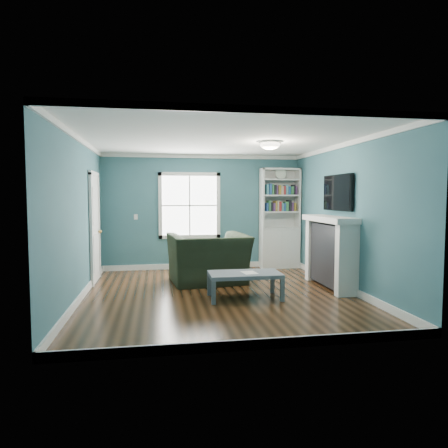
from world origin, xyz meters
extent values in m
plane|color=black|center=(0.00, 0.00, 0.00)|extent=(5.00, 5.00, 0.00)
plane|color=#335D69|center=(0.00, 2.50, 1.30)|extent=(4.50, 0.00, 4.50)
plane|color=#335D69|center=(0.00, -2.50, 1.30)|extent=(4.50, 0.00, 4.50)
plane|color=#335D69|center=(-2.25, 0.00, 1.30)|extent=(0.00, 5.00, 5.00)
plane|color=#335D69|center=(2.25, 0.00, 1.30)|extent=(0.00, 5.00, 5.00)
plane|color=white|center=(0.00, 0.00, 2.60)|extent=(5.00, 5.00, 0.00)
cube|color=white|center=(0.00, 2.48, 0.06)|extent=(4.50, 0.03, 0.12)
cube|color=white|center=(0.00, -2.48, 0.06)|extent=(4.50, 0.03, 0.12)
cube|color=white|center=(-2.23, 0.00, 0.06)|extent=(0.03, 5.00, 0.12)
cube|color=white|center=(2.23, 0.00, 0.06)|extent=(0.03, 5.00, 0.12)
cube|color=white|center=(0.00, 2.48, 2.56)|extent=(4.50, 0.04, 0.08)
cube|color=white|center=(0.00, -2.48, 2.56)|extent=(4.50, 0.04, 0.08)
cube|color=white|center=(-2.23, 0.00, 2.56)|extent=(0.04, 5.00, 0.08)
cube|color=white|center=(2.23, 0.00, 2.56)|extent=(0.04, 5.00, 0.08)
cube|color=white|center=(-0.30, 2.50, 1.45)|extent=(1.24, 0.01, 1.34)
cube|color=white|center=(-0.96, 2.48, 1.45)|extent=(0.08, 0.06, 1.50)
cube|color=white|center=(0.36, 2.48, 1.45)|extent=(0.08, 0.06, 1.50)
cube|color=white|center=(-0.30, 2.48, 0.74)|extent=(1.40, 0.06, 0.08)
cube|color=white|center=(-0.30, 2.48, 2.16)|extent=(1.40, 0.06, 0.08)
cube|color=white|center=(-0.30, 2.48, 1.45)|extent=(1.24, 0.03, 0.03)
cube|color=white|center=(-0.30, 2.48, 1.45)|extent=(0.03, 0.03, 1.34)
cube|color=silver|center=(1.77, 2.30, 0.45)|extent=(0.90, 0.35, 0.90)
cube|color=silver|center=(1.34, 2.30, 1.60)|extent=(0.04, 0.35, 1.40)
cube|color=silver|center=(2.20, 2.30, 1.60)|extent=(0.04, 0.35, 1.40)
cube|color=silver|center=(1.77, 2.46, 1.60)|extent=(0.90, 0.02, 1.40)
cube|color=silver|center=(1.77, 2.30, 2.28)|extent=(0.90, 0.35, 0.04)
cube|color=silver|center=(1.77, 2.30, 0.92)|extent=(0.84, 0.33, 0.03)
cube|color=silver|center=(1.77, 2.30, 1.30)|extent=(0.84, 0.33, 0.03)
cube|color=silver|center=(1.77, 2.30, 1.68)|extent=(0.84, 0.33, 0.03)
cube|color=silver|center=(1.77, 2.30, 2.04)|extent=(0.84, 0.33, 0.03)
cube|color=#264C8C|center=(1.77, 2.28, 1.43)|extent=(0.70, 0.25, 0.22)
cube|color=#33723F|center=(1.77, 2.28, 1.81)|extent=(0.70, 0.25, 0.22)
cylinder|color=beige|center=(1.77, 2.25, 2.19)|extent=(0.26, 0.06, 0.26)
cube|color=black|center=(2.09, 0.20, 0.60)|extent=(0.30, 1.20, 1.10)
cube|color=black|center=(2.07, 0.20, 0.40)|extent=(0.22, 0.65, 0.70)
cube|color=silver|center=(2.07, -0.47, 0.60)|extent=(0.36, 0.16, 1.20)
cube|color=silver|center=(2.07, 0.87, 0.60)|extent=(0.36, 0.16, 1.20)
cube|color=silver|center=(2.05, 0.20, 1.25)|extent=(0.44, 1.58, 0.10)
cube|color=black|center=(2.20, 0.20, 1.72)|extent=(0.06, 1.10, 0.65)
cube|color=silver|center=(-2.23, 1.40, 1.02)|extent=(0.04, 0.80, 2.05)
cube|color=white|center=(-2.22, 0.95, 1.02)|extent=(0.05, 0.08, 2.13)
cube|color=white|center=(-2.22, 1.85, 1.02)|extent=(0.05, 0.08, 2.13)
cube|color=white|center=(-2.22, 1.40, 2.09)|extent=(0.05, 0.98, 0.08)
sphere|color=#BF8C3F|center=(-2.17, 1.70, 0.95)|extent=(0.07, 0.07, 0.07)
ellipsoid|color=white|center=(0.90, 0.10, 2.54)|extent=(0.34, 0.34, 0.15)
cylinder|color=white|center=(0.90, 0.10, 2.58)|extent=(0.38, 0.38, 0.03)
cube|color=white|center=(-1.50, 2.48, 1.20)|extent=(0.08, 0.01, 0.12)
imported|color=black|center=(-0.06, 0.94, 0.63)|extent=(1.54, 1.10, 1.26)
cube|color=#4F595F|center=(-0.18, -0.60, 0.18)|extent=(0.06, 0.06, 0.36)
cube|color=#4F595F|center=(0.92, -0.61, 0.18)|extent=(0.06, 0.06, 0.36)
cube|color=#4F595F|center=(-0.18, -0.03, 0.18)|extent=(0.06, 0.06, 0.36)
cube|color=#4F595F|center=(0.92, -0.04, 0.18)|extent=(0.06, 0.06, 0.36)
cube|color=slate|center=(0.37, -0.32, 0.39)|extent=(1.17, 0.64, 0.06)
cube|color=white|center=(0.44, -0.35, 0.42)|extent=(0.26, 0.31, 0.00)
camera|label=1|loc=(-1.01, -6.59, 1.66)|focal=32.00mm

